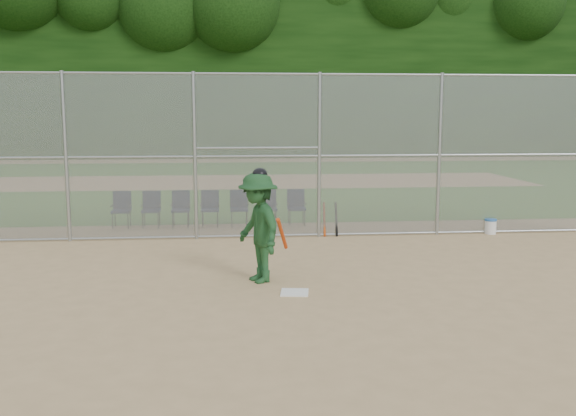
{
  "coord_description": "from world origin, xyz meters",
  "views": [
    {
      "loc": [
        -1.22,
        -10.45,
        3.04
      ],
      "look_at": [
        0.0,
        2.5,
        1.1
      ],
      "focal_mm": 40.0,
      "sensor_mm": 36.0,
      "label": 1
    }
  ],
  "objects": [
    {
      "name": "chair_4",
      "position": [
        -0.93,
        6.69,
        0.48
      ],
      "size": [
        0.54,
        0.52,
        0.96
      ],
      "primitive_type": null,
      "color": "#0E1833",
      "rests_on": "ground"
    },
    {
      "name": "chair_1",
      "position": [
        -3.28,
        6.69,
        0.48
      ],
      "size": [
        0.54,
        0.52,
        0.96
      ],
      "primitive_type": null,
      "color": "#0E1833",
      "rests_on": "ground"
    },
    {
      "name": "chair_2",
      "position": [
        -2.49,
        6.69,
        0.48
      ],
      "size": [
        0.54,
        0.52,
        0.96
      ],
      "primitive_type": null,
      "color": "#0E1833",
      "rests_on": "ground"
    },
    {
      "name": "water_cooler",
      "position": [
        5.38,
        4.96,
        0.19
      ],
      "size": [
        0.3,
        0.3,
        0.38
      ],
      "color": "white",
      "rests_on": "ground"
    },
    {
      "name": "backstop_fence",
      "position": [
        0.0,
        5.0,
        2.07
      ],
      "size": [
        16.09,
        0.09,
        4.0
      ],
      "color": "gray",
      "rests_on": "ground"
    },
    {
      "name": "ground",
      "position": [
        0.0,
        0.0,
        0.0
      ],
      "size": [
        100.0,
        100.0,
        0.0
      ],
      "primitive_type": "plane",
      "color": "tan",
      "rests_on": "ground"
    },
    {
      "name": "chair_3",
      "position": [
        -1.71,
        6.69,
        0.48
      ],
      "size": [
        0.54,
        0.52,
        0.96
      ],
      "primitive_type": null,
      "color": "#0E1833",
      "rests_on": "ground"
    },
    {
      "name": "home_plate",
      "position": [
        -0.12,
        0.06,
        0.01
      ],
      "size": [
        0.53,
        0.53,
        0.02
      ],
      "primitive_type": "cube",
      "rotation": [
        0.0,
        0.0,
        -0.14
      ],
      "color": "white",
      "rests_on": "ground"
    },
    {
      "name": "grass_strip",
      "position": [
        0.0,
        18.0,
        0.01
      ],
      "size": [
        100.0,
        100.0,
        0.0
      ],
      "primitive_type": "plane",
      "color": "#2F631D",
      "rests_on": "ground"
    },
    {
      "name": "chair_0",
      "position": [
        -4.06,
        6.69,
        0.48
      ],
      "size": [
        0.54,
        0.52,
        0.96
      ],
      "primitive_type": null,
      "color": "#0E1833",
      "rests_on": "ground"
    },
    {
      "name": "spare_bats",
      "position": [
        1.3,
        5.07,
        0.42
      ],
      "size": [
        0.36,
        0.29,
        0.84
      ],
      "color": "#D84C14",
      "rests_on": "ground"
    },
    {
      "name": "batter_at_plate",
      "position": [
        -0.69,
        0.88,
        1.0
      ],
      "size": [
        1.18,
        1.47,
        2.07
      ],
      "color": "#1C4622",
      "rests_on": "ground"
    },
    {
      "name": "chair_5",
      "position": [
        -0.15,
        6.69,
        0.48
      ],
      "size": [
        0.54,
        0.52,
        0.96
      ],
      "primitive_type": null,
      "color": "#0E1833",
      "rests_on": "ground"
    },
    {
      "name": "chair_6",
      "position": [
        0.63,
        6.69,
        0.48
      ],
      "size": [
        0.54,
        0.52,
        0.96
      ],
      "primitive_type": null,
      "color": "#0E1833",
      "rests_on": "ground"
    },
    {
      "name": "treeline",
      "position": [
        0.0,
        20.0,
        5.5
      ],
      "size": [
        81.0,
        60.0,
        11.0
      ],
      "color": "black",
      "rests_on": "ground"
    },
    {
      "name": "dirt_patch_far",
      "position": [
        0.0,
        18.0,
        0.01
      ],
      "size": [
        24.0,
        24.0,
        0.0
      ],
      "primitive_type": "plane",
      "color": "tan",
      "rests_on": "ground"
    }
  ]
}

